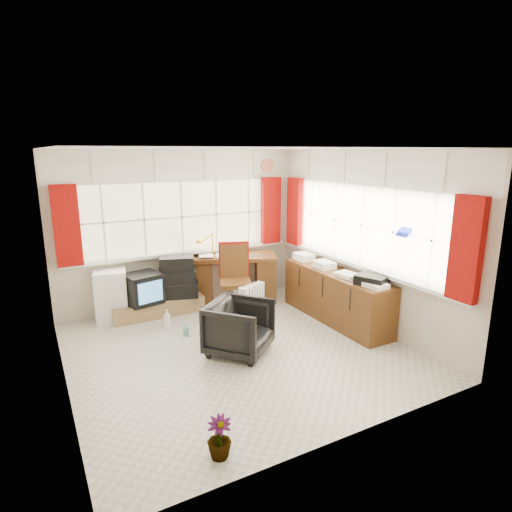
{
  "coord_description": "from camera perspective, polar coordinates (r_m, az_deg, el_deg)",
  "views": [
    {
      "loc": [
        -2.18,
        -4.52,
        2.48
      ],
      "look_at": [
        0.57,
        0.55,
        1.05
      ],
      "focal_mm": 30.0,
      "sensor_mm": 36.0,
      "label": 1
    }
  ],
  "objects": [
    {
      "name": "ground",
      "position": [
        5.6,
        -2.51,
        -12.38
      ],
      "size": [
        4.0,
        4.0,
        0.0
      ],
      "primitive_type": "plane",
      "color": "beige",
      "rests_on": "ground"
    },
    {
      "name": "room_walls",
      "position": [
        5.12,
        -2.69,
        2.87
      ],
      "size": [
        4.0,
        4.0,
        4.0
      ],
      "color": "beige",
      "rests_on": "ground"
    },
    {
      "name": "window_back",
      "position": [
        7.0,
        -9.6,
        1.04
      ],
      "size": [
        3.7,
        0.12,
        3.6
      ],
      "color": "#FFF6C9",
      "rests_on": "room_walls"
    },
    {
      "name": "window_right",
      "position": [
        6.31,
        13.46,
        -0.55
      ],
      "size": [
        0.12,
        3.7,
        3.6
      ],
      "color": "#FFF6C9",
      "rests_on": "room_walls"
    },
    {
      "name": "curtains",
      "position": [
        6.35,
        1.2,
        4.63
      ],
      "size": [
        3.83,
        3.83,
        1.15
      ],
      "color": "#960B08",
      "rests_on": "room_walls"
    },
    {
      "name": "overhead_cabinets",
      "position": [
        6.35,
        1.42,
        11.84
      ],
      "size": [
        3.98,
        3.98,
        0.48
      ],
      "color": "white",
      "rests_on": "room_walls"
    },
    {
      "name": "desk",
      "position": [
        7.23,
        -2.93,
        -2.52
      ],
      "size": [
        1.52,
        1.18,
        0.83
      ],
      "color": "#5A3815",
      "rests_on": "ground"
    },
    {
      "name": "desk_lamp",
      "position": [
        6.95,
        -5.82,
        2.06
      ],
      "size": [
        0.17,
        0.16,
        0.39
      ],
      "color": "#E1AA09",
      "rests_on": "desk"
    },
    {
      "name": "task_chair",
      "position": [
        6.53,
        -2.86,
        -2.85
      ],
      "size": [
        0.61,
        0.63,
        1.13
      ],
      "color": "black",
      "rests_on": "ground"
    },
    {
      "name": "office_chair",
      "position": [
        5.39,
        -2.23,
        -9.54
      ],
      "size": [
        1.02,
        1.02,
        0.67
      ],
      "primitive_type": "imported",
      "rotation": [
        0.0,
        0.0,
        0.7
      ],
      "color": "black",
      "rests_on": "ground"
    },
    {
      "name": "radiator",
      "position": [
        6.29,
        -0.39,
        -6.91
      ],
      "size": [
        0.43,
        0.3,
        0.6
      ],
      "color": "white",
      "rests_on": "ground"
    },
    {
      "name": "credenza",
      "position": [
        6.48,
        10.58,
        -5.14
      ],
      "size": [
        0.5,
        2.0,
        0.85
      ],
      "color": "#5A3815",
      "rests_on": "ground"
    },
    {
      "name": "file_tray",
      "position": [
        5.86,
        15.17,
        -3.1
      ],
      "size": [
        0.43,
        0.47,
        0.13
      ],
      "primitive_type": "cube",
      "rotation": [
        0.0,
        0.0,
        0.39
      ],
      "color": "black",
      "rests_on": "credenza"
    },
    {
      "name": "tv_bench",
      "position": [
        6.87,
        -13.07,
        -6.51
      ],
      "size": [
        1.4,
        0.5,
        0.25
      ],
      "primitive_type": "cube",
      "color": "#9C754E",
      "rests_on": "ground"
    },
    {
      "name": "crt_tv",
      "position": [
        6.61,
        -14.83,
        -4.21
      ],
      "size": [
        0.59,
        0.56,
        0.45
      ],
      "color": "black",
      "rests_on": "tv_bench"
    },
    {
      "name": "hifi_stack",
      "position": [
        6.78,
        -10.42,
        -2.85
      ],
      "size": [
        0.7,
        0.56,
        0.64
      ],
      "color": "black",
      "rests_on": "tv_bench"
    },
    {
      "name": "mini_fridge",
      "position": [
        6.73,
        -18.73,
        -4.98
      ],
      "size": [
        0.53,
        0.54,
        0.77
      ],
      "color": "white",
      "rests_on": "ground"
    },
    {
      "name": "spray_bottle_a",
      "position": [
        6.28,
        -11.78,
        -8.25
      ],
      "size": [
        0.12,
        0.12,
        0.28
      ],
      "primitive_type": "imported",
      "rotation": [
        0.0,
        0.0,
        0.1
      ],
      "color": "silver",
      "rests_on": "ground"
    },
    {
      "name": "spray_bottle_b",
      "position": [
        6.04,
        -9.32,
        -9.54
      ],
      "size": [
        0.11,
        0.11,
        0.19
      ],
      "primitive_type": "imported",
      "rotation": [
        0.0,
        0.0,
        -0.32
      ],
      "color": "#7EBCB4",
      "rests_on": "ground"
    },
    {
      "name": "flower_vase",
      "position": [
        3.83,
        -4.93,
        -22.99
      ],
      "size": [
        0.26,
        0.26,
        0.36
      ],
      "primitive_type": "imported",
      "rotation": [
        0.0,
        0.0,
        -0.38
      ],
      "color": "black",
      "rests_on": "ground"
    }
  ]
}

